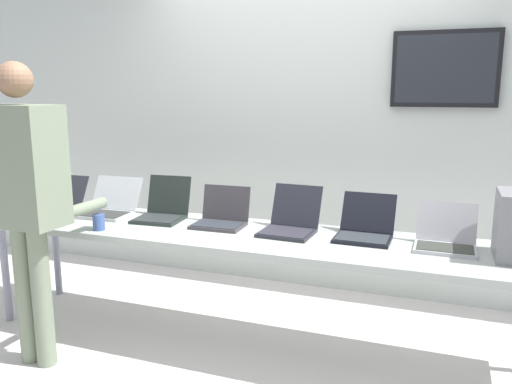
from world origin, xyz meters
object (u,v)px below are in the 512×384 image
object	(u,v)px
laptop_station_0	(57,202)
laptop_station_1	(108,206)
laptop_station_5	(365,228)
laptop_station_6	(446,238)
laptop_station_2	(163,210)
workbench	(252,240)
person	(25,187)
laptop_station_3	(221,217)
coffee_mug	(99,222)
laptop_station_4	(290,222)

from	to	relation	value
laptop_station_0	laptop_station_1	size ratio (longest dim) A/B	0.89
laptop_station_5	laptop_station_6	xyz separation A→B (m)	(0.45, -0.05, -0.00)
laptop_station_0	laptop_station_1	world-z (taller)	laptop_station_1
laptop_station_5	laptop_station_2	bearing A→B (deg)	-179.49
laptop_station_6	workbench	bearing A→B (deg)	-175.07
person	laptop_station_1	bearing A→B (deg)	90.66
laptop_station_3	coffee_mug	bearing A→B (deg)	-151.31
laptop_station_6	coffee_mug	xyz separation A→B (m)	(-2.02, -0.35, -0.01)
laptop_station_1	coffee_mug	xyz separation A→B (m)	(0.20, -0.37, -0.01)
laptop_station_4	laptop_station_2	bearing A→B (deg)	178.70
workbench	laptop_station_1	distance (m)	1.13
laptop_station_2	person	distance (m)	0.90
laptop_station_2	laptop_station_3	bearing A→B (deg)	-2.66
laptop_station_0	laptop_station_3	size ratio (longest dim) A/B	1.08
person	laptop_station_2	bearing A→B (deg)	61.02
workbench	person	distance (m)	1.32
laptop_station_1	workbench	bearing A→B (deg)	-6.30
laptop_station_1	person	distance (m)	0.79
coffee_mug	laptop_station_6	bearing A→B (deg)	9.69
laptop_station_0	person	distance (m)	0.92
laptop_station_0	person	bearing A→B (deg)	-58.62
laptop_station_1	laptop_station_3	world-z (taller)	laptop_station_3
person	coffee_mug	world-z (taller)	person
laptop_station_2	laptop_station_4	world-z (taller)	laptop_station_2
laptop_station_3	laptop_station_5	distance (m)	0.91
workbench	laptop_station_0	world-z (taller)	laptop_station_0
workbench	laptop_station_0	xyz separation A→B (m)	(-1.57, 0.13, 0.10)
laptop_station_0	laptop_station_2	bearing A→B (deg)	0.63
laptop_station_1	laptop_station_5	bearing A→B (deg)	0.79
laptop_station_0	laptop_station_5	distance (m)	2.22
laptop_station_0	laptop_station_4	distance (m)	1.78
laptop_station_2	laptop_station_3	size ratio (longest dim) A/B	1.12
laptop_station_0	laptop_station_2	size ratio (longest dim) A/B	0.96
laptop_station_2	laptop_station_3	distance (m)	0.44
laptop_station_3	coffee_mug	xyz separation A→B (m)	(-0.67, -0.37, -0.01)
laptop_station_6	laptop_station_5	bearing A→B (deg)	173.27
laptop_station_6	person	distance (m)	2.34
laptop_station_5	coffee_mug	bearing A→B (deg)	-165.83
laptop_station_2	laptop_station_6	bearing A→B (deg)	-1.30
coffee_mug	laptop_station_5	bearing A→B (deg)	14.17
laptop_station_2	coffee_mug	world-z (taller)	laptop_station_2
laptop_station_0	person	world-z (taller)	person
laptop_station_5	workbench	bearing A→B (deg)	-167.31
workbench	person	xyz separation A→B (m)	(-1.11, -0.62, 0.37)
laptop_station_3	laptop_station_0	bearing A→B (deg)	179.53
workbench	laptop_station_4	world-z (taller)	laptop_station_4
person	workbench	bearing A→B (deg)	29.24
workbench	laptop_station_3	world-z (taller)	laptop_station_3
laptop_station_2	laptop_station_5	world-z (taller)	laptop_station_2
workbench	person	world-z (taller)	person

